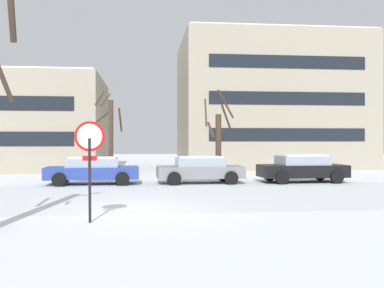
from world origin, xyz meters
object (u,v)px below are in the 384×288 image
at_px(stop_sign, 90,152).
at_px(parked_car_black, 302,168).
at_px(parked_car_blue, 93,170).
at_px(parked_car_gray, 200,169).

relative_size(stop_sign, parked_car_black, 0.59).
height_order(parked_car_blue, parked_car_gray, parked_car_gray).
xyz_separation_m(stop_sign, parked_car_gray, (4.07, 10.39, -1.11)).
xyz_separation_m(parked_car_blue, parked_car_gray, (5.16, 0.01, 0.00)).
distance_m(parked_car_blue, parked_car_gray, 5.16).
xyz_separation_m(stop_sign, parked_car_black, (9.23, 10.36, -1.07)).
bearing_deg(parked_car_blue, parked_car_black, -0.13).
xyz_separation_m(parked_car_blue, parked_car_black, (10.33, -0.02, 0.03)).
relative_size(parked_car_blue, parked_car_black, 1.02).
bearing_deg(stop_sign, parked_car_gray, 68.61).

